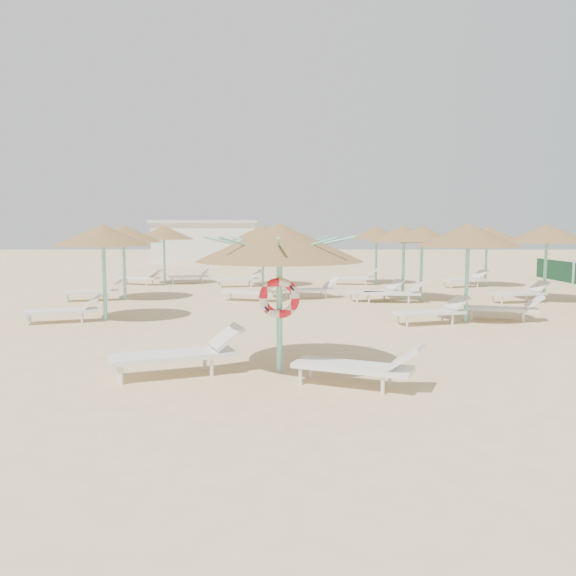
{
  "coord_description": "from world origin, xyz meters",
  "views": [
    {
      "loc": [
        0.58,
        -10.21,
        2.55
      ],
      "look_at": [
        0.58,
        1.69,
        1.3
      ],
      "focal_mm": 35.0,
      "sensor_mm": 36.0,
      "label": 1
    }
  ],
  "objects": [
    {
      "name": "lounger_main_a",
      "position": [
        -1.28,
        -0.56,
        0.4
      ],
      "size": [
        2.39,
        1.46,
        0.83
      ],
      "rotation": [
        0.0,
        0.0,
        0.36
      ],
      "color": "white",
      "rests_on": "ground"
    },
    {
      "name": "main_palapa",
      "position": [
        0.43,
        -0.31,
        2.3
      ],
      "size": [
        2.96,
        2.96,
        2.65
      ],
      "color": "#80DECA",
      "rests_on": "ground"
    },
    {
      "name": "ground",
      "position": [
        0.0,
        0.0,
        0.0
      ],
      "size": [
        120.0,
        120.0,
        0.0
      ],
      "primitive_type": "plane",
      "color": "#D8B783",
      "rests_on": "ground"
    },
    {
      "name": "lounger_main_b",
      "position": [
        1.76,
        -1.34,
        0.36
      ],
      "size": [
        2.15,
        1.37,
        0.75
      ],
      "rotation": [
        0.0,
        0.0,
        -0.39
      ],
      "color": "white",
      "rests_on": "ground"
    },
    {
      "name": "palapa_field",
      "position": [
        2.92,
        10.38,
        2.32
      ],
      "size": [
        19.62,
        13.78,
        2.72
      ],
      "color": "#80DECA",
      "rests_on": "ground"
    },
    {
      "name": "service_hut",
      "position": [
        -6.0,
        35.0,
        1.64
      ],
      "size": [
        8.4,
        4.4,
        3.25
      ],
      "color": "silver",
      "rests_on": "ground"
    }
  ]
}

